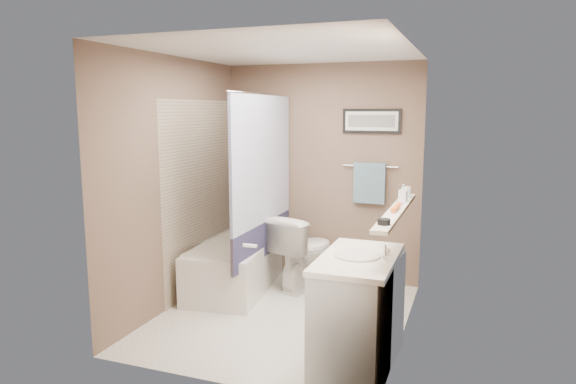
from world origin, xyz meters
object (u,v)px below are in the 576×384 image
(bathtub, at_px, (237,264))
(glass_jar, at_px, (406,192))
(soap_bottle, at_px, (403,193))
(hair_brush_back, at_px, (397,206))
(vanity, at_px, (359,313))
(candle_bowl_near, at_px, (384,222))
(hair_brush_front, at_px, (395,208))
(toilet, at_px, (304,251))

(bathtub, distance_m, glass_jar, 2.01)
(soap_bottle, bearing_deg, bathtub, 168.10)
(hair_brush_back, bearing_deg, vanity, -110.71)
(candle_bowl_near, xyz_separation_m, soap_bottle, (0.00, 0.97, 0.05))
(candle_bowl_near, distance_m, hair_brush_back, 0.60)
(hair_brush_front, distance_m, hair_brush_back, 0.08)
(hair_brush_back, bearing_deg, hair_brush_front, -90.00)
(toilet, relative_size, hair_brush_back, 3.63)
(vanity, relative_size, candle_bowl_near, 10.00)
(toilet, distance_m, soap_bottle, 1.50)
(hair_brush_back, bearing_deg, soap_bottle, 90.00)
(toilet, height_order, glass_jar, glass_jar)
(soap_bottle, bearing_deg, vanity, -102.15)
(hair_brush_back, distance_m, glass_jar, 0.57)
(vanity, xyz_separation_m, hair_brush_back, (0.19, 0.49, 0.74))
(candle_bowl_near, height_order, hair_brush_front, hair_brush_front)
(toilet, xyz_separation_m, hair_brush_back, (1.10, -1.00, 0.74))
(bathtub, xyz_separation_m, vanity, (1.60, -1.24, 0.15))
(glass_jar, bearing_deg, hair_brush_front, -90.00)
(vanity, distance_m, soap_bottle, 1.18)
(candle_bowl_near, relative_size, hair_brush_back, 0.41)
(hair_brush_back, bearing_deg, toilet, 137.89)
(vanity, xyz_separation_m, hair_brush_front, (0.19, 0.41, 0.74))
(hair_brush_front, height_order, soap_bottle, soap_bottle)
(hair_brush_front, xyz_separation_m, hair_brush_back, (0.00, 0.08, 0.00))
(toilet, height_order, vanity, same)
(bathtub, height_order, soap_bottle, soap_bottle)
(vanity, xyz_separation_m, glass_jar, (0.19, 1.06, 0.77))
(bathtub, bearing_deg, candle_bowl_near, -43.64)
(hair_brush_front, bearing_deg, toilet, 135.75)
(bathtub, bearing_deg, toilet, 13.58)
(hair_brush_front, xyz_separation_m, glass_jar, (0.00, 0.65, 0.03))
(bathtub, relative_size, hair_brush_front, 6.82)
(candle_bowl_near, bearing_deg, toilet, 124.70)
(bathtub, relative_size, soap_bottle, 10.08)
(candle_bowl_near, height_order, hair_brush_back, hair_brush_back)
(hair_brush_back, distance_m, soap_bottle, 0.37)
(bathtub, distance_m, hair_brush_back, 2.13)
(vanity, relative_size, soap_bottle, 6.05)
(toilet, xyz_separation_m, vanity, (0.92, -1.49, 0.00))
(candle_bowl_near, height_order, glass_jar, glass_jar)
(bathtub, xyz_separation_m, candle_bowl_near, (1.79, -1.34, 0.89))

